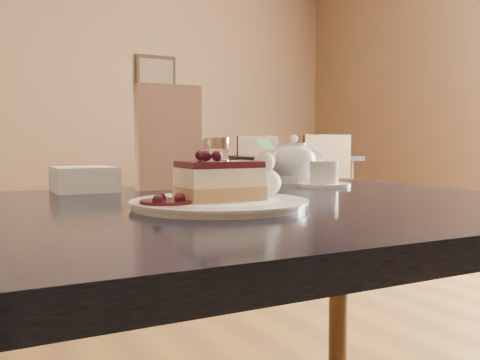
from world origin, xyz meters
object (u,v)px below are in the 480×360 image
tea_set (299,166)px  bg_table_far_right (289,233)px  dessert_plate (219,204)px  cheesecake_slice (219,181)px  main_table (206,253)px

tea_set → bg_table_far_right: 3.65m
dessert_plate → tea_set: (0.42, 0.36, 0.04)m
cheesecake_slice → bg_table_far_right: cheesecake_slice is taller
main_table → dessert_plate: size_ratio=4.63×
dessert_plate → bg_table_far_right: size_ratio=0.15×
dessert_plate → cheesecake_slice: bearing=-63.4°
dessert_plate → cheesecake_slice: (0.00, -0.00, 0.04)m
cheesecake_slice → tea_set: tea_set is taller
main_table → cheesecake_slice: cheesecake_slice is taller
main_table → dessert_plate: bearing=-90.0°
cheesecake_slice → tea_set: (0.42, 0.36, 0.00)m
main_table → dessert_plate: (-0.00, -0.05, 0.09)m
bg_table_far_right → tea_set: bearing=-118.0°
cheesecake_slice → bg_table_far_right: (2.42, 3.31, -0.78)m
dessert_plate → cheesecake_slice: size_ratio=2.16×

